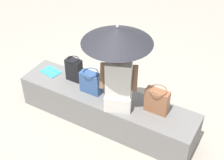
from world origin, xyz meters
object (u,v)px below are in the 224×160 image
object	(u,v)px
person_seated	(119,83)
magazine	(51,72)
shoulder_bag_spare	(157,101)
handbag_black	(74,70)
parasol	(117,35)
tote_bag_canvas	(91,82)

from	to	relation	value
person_seated	magazine	size ratio (longest dim) A/B	3.21
person_seated	shoulder_bag_spare	distance (m)	0.54
magazine	handbag_black	bearing A→B (deg)	14.52
parasol	person_seated	bearing A→B (deg)	-43.66
parasol	shoulder_bag_spare	xyz separation A→B (m)	(0.52, 0.11, -0.85)
person_seated	parasol	distance (m)	0.64
person_seated	tote_bag_canvas	xyz separation A→B (m)	(-0.47, 0.08, -0.22)
handbag_black	shoulder_bag_spare	size ratio (longest dim) A/B	1.01
parasol	tote_bag_canvas	world-z (taller)	parasol
person_seated	handbag_black	world-z (taller)	person_seated
shoulder_bag_spare	magazine	bearing A→B (deg)	179.72
handbag_black	person_seated	bearing A→B (deg)	-13.46
person_seated	parasol	size ratio (longest dim) A/B	0.78
shoulder_bag_spare	parasol	bearing A→B (deg)	-168.25
parasol	magazine	distance (m)	1.57
handbag_black	shoulder_bag_spare	world-z (taller)	handbag_black
person_seated	tote_bag_canvas	size ratio (longest dim) A/B	2.69
handbag_black	parasol	bearing A→B (deg)	-10.69
person_seated	magazine	xyz separation A→B (m)	(-1.25, 0.17, -0.38)
person_seated	shoulder_bag_spare	world-z (taller)	person_seated
parasol	handbag_black	world-z (taller)	parasol
person_seated	parasol	xyz separation A→B (m)	(-0.06, 0.05, 0.64)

